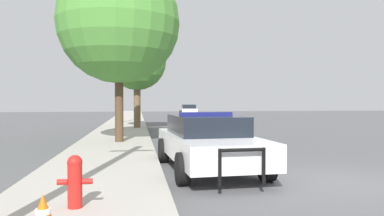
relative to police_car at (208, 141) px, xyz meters
name	(u,v)px	position (x,y,z in m)	size (l,w,h in m)	color
ground_plane	(331,182)	(2.41, -1.78, -0.75)	(110.00, 110.00, 0.00)	#565659
sidewalk_left	(91,187)	(-2.69, -1.78, -0.69)	(3.00, 110.00, 0.13)	#ADA89E
police_car	(208,141)	(0.00, 0.00, 0.00)	(2.36, 5.07, 1.49)	white
fire_hydrant	(75,180)	(-2.73, -3.44, -0.19)	(0.53, 0.23, 0.82)	red
traffic_light	(139,77)	(-1.65, 19.86, 2.86)	(3.27, 0.35, 4.95)	#424247
car_background_distant	(189,110)	(4.16, 33.89, -0.04)	(2.15, 4.32, 1.35)	silver
tree_sidewalk_near	(119,23)	(-2.50, 5.96, 4.17)	(4.90, 4.90, 7.26)	#4C3823
tree_sidewalk_mid	(137,62)	(-1.79, 14.06, 3.46)	(3.61, 3.61, 5.92)	brown
traffic_cone	(43,213)	(-2.95, -4.49, -0.38)	(0.35, 0.35, 0.48)	orange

